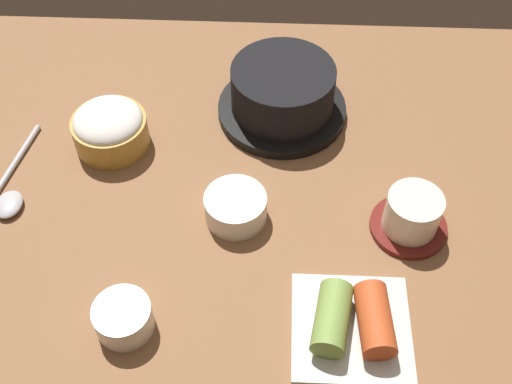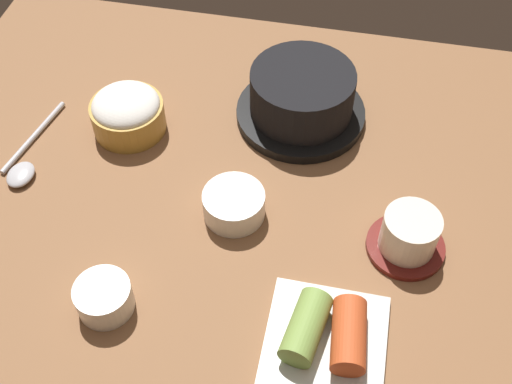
% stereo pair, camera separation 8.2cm
% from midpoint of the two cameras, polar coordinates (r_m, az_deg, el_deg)
% --- Properties ---
extents(dining_table, '(1.00, 0.76, 0.02)m').
position_cam_midpoint_polar(dining_table, '(0.86, 1.67, -0.61)').
color(dining_table, brown).
rests_on(dining_table, ground).
extents(stone_pot, '(0.19, 0.19, 0.08)m').
position_cam_midpoint_polar(stone_pot, '(0.93, 6.68, 8.36)').
color(stone_pot, black).
rests_on(stone_pot, dining_table).
extents(rice_bowl, '(0.11, 0.11, 0.06)m').
position_cam_midpoint_polar(rice_bowl, '(0.92, -9.05, 6.99)').
color(rice_bowl, '#B78C38').
rests_on(rice_bowl, dining_table).
extents(tea_cup_with_saucer, '(0.10, 0.10, 0.06)m').
position_cam_midpoint_polar(tea_cup_with_saucer, '(0.81, 16.45, -3.93)').
color(tea_cup_with_saucer, maroon).
rests_on(tea_cup_with_saucer, dining_table).
extents(banchan_cup_center, '(0.08, 0.08, 0.04)m').
position_cam_midpoint_polar(banchan_cup_center, '(0.82, 0.85, -1.26)').
color(banchan_cup_center, white).
rests_on(banchan_cup_center, dining_table).
extents(kimchi_plate, '(0.14, 0.14, 0.05)m').
position_cam_midpoint_polar(kimchi_plate, '(0.73, 9.65, -12.85)').
color(kimchi_plate, silver).
rests_on(kimchi_plate, dining_table).
extents(side_bowl_near, '(0.07, 0.07, 0.04)m').
position_cam_midpoint_polar(side_bowl_near, '(0.75, -10.53, -9.51)').
color(side_bowl_near, white).
rests_on(side_bowl_near, dining_table).
extents(spoon, '(0.05, 0.17, 0.01)m').
position_cam_midpoint_polar(spoon, '(0.93, -17.77, 2.42)').
color(spoon, '#B7B7BC').
rests_on(spoon, dining_table).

